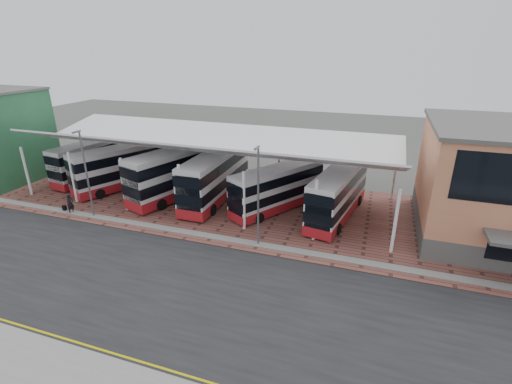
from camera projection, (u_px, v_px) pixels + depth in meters
ground at (199, 285)px, 24.51m from camera, size 140.00×140.00×0.00m
road at (192, 294)px, 23.63m from camera, size 120.00×14.00×0.02m
forecourt at (280, 211)px, 35.32m from camera, size 72.00×16.00×0.06m
north_kerb at (234, 240)px, 29.93m from camera, size 120.00×0.80×0.14m
yellow_line_near at (135, 365)px, 18.36m from camera, size 120.00×0.12×0.01m
yellow_line_far at (138, 361)px, 18.62m from camera, size 120.00×0.12×0.01m
canopy at (206, 143)px, 36.40m from camera, size 37.00×11.63×7.07m
shop_green at (0, 138)px, 41.25m from camera, size 6.40×10.20×10.22m
lamp_west at (86, 172)px, 32.60m from camera, size 0.16×0.90×8.07m
lamp_east at (258, 194)px, 27.80m from camera, size 0.16×0.90×8.07m
bus_0 at (95, 160)px, 43.27m from camera, size 3.98×10.96×4.42m
bus_1 at (124, 167)px, 40.46m from camera, size 7.00×11.14×4.57m
bus_2 at (180, 172)px, 38.20m from camera, size 6.46×12.37×4.99m
bus_3 at (216, 177)px, 37.17m from camera, size 2.98×11.70×4.82m
bus_4 at (277, 189)px, 34.91m from camera, size 7.21×9.87×4.17m
bus_5 at (338, 194)px, 33.43m from camera, size 4.28×11.04×4.44m
pedestrian at (70, 204)px, 34.47m from camera, size 0.58×0.76×1.88m
suitcase at (65, 208)px, 35.14m from camera, size 0.34×0.24×0.58m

